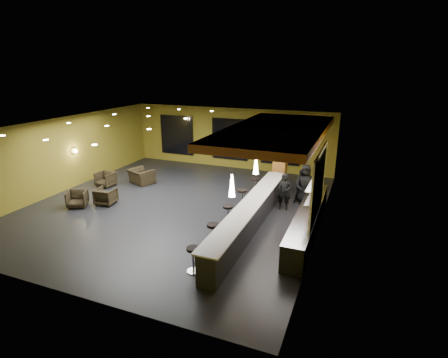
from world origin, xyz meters
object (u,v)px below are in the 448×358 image
at_px(bar_stool_1, 213,232).
at_px(staff_c, 305,184).
at_px(armchair_b, 106,196).
at_px(armchair_c, 106,179).
at_px(bar_stool_4, 255,185).
at_px(bar_counter, 251,217).
at_px(pendant_1, 256,165).
at_px(bar_stool_0, 193,256).
at_px(staff_b, 302,187).
at_px(armchair_a, 77,199).
at_px(pendant_0, 232,186).
at_px(prep_counter, 308,221).
at_px(staff_a, 284,192).
at_px(bar_stool_3, 242,197).
at_px(armchair_d, 141,176).
at_px(pendant_2, 273,150).
at_px(bar_stool_2, 228,213).
at_px(column, 281,155).

bearing_deg(bar_stool_1, staff_c, 66.75).
relative_size(armchair_b, armchair_c, 0.99).
height_order(armchair_c, bar_stool_4, bar_stool_4).
bearing_deg(bar_counter, pendant_1, 90.00).
bearing_deg(bar_stool_0, bar_counter, 78.13).
height_order(staff_b, bar_stool_0, staff_b).
bearing_deg(pendant_1, armchair_a, -171.12).
bearing_deg(bar_counter, pendant_0, -90.00).
distance_m(staff_b, armchair_b, 8.59).
bearing_deg(armchair_c, prep_counter, -3.84).
distance_m(staff_a, bar_stool_3, 1.77).
bearing_deg(bar_counter, staff_b, 68.17).
xyz_separation_m(armchair_d, bar_stool_0, (6.11, -6.29, 0.13)).
distance_m(pendant_2, bar_stool_2, 3.63).
bearing_deg(armchair_b, prep_counter, 175.44).
bearing_deg(bar_stool_1, armchair_d, 142.07).
bearing_deg(prep_counter, armchair_c, 172.04).
xyz_separation_m(prep_counter, staff_c, (-0.58, 2.81, 0.45)).
height_order(column, armchair_d, column).
distance_m(pendant_2, bar_stool_1, 5.14).
bearing_deg(bar_counter, armchair_d, 156.42).
bearing_deg(bar_stool_3, pendant_0, -76.17).
bearing_deg(column, pendant_2, -90.00).
distance_m(bar_stool_1, bar_stool_4, 5.16).
height_order(pendant_2, bar_stool_4, pendant_2).
xyz_separation_m(armchair_c, bar_stool_1, (7.45, -3.68, 0.16)).
relative_size(armchair_d, bar_stool_0, 1.47).
xyz_separation_m(bar_counter, staff_c, (1.42, 3.31, 0.38)).
relative_size(pendant_0, armchair_b, 0.87).
bearing_deg(bar_stool_1, bar_stool_0, -88.03).
bearing_deg(staff_c, staff_a, -132.98).
height_order(bar_stool_0, bar_stool_2, bar_stool_2).
bearing_deg(armchair_c, armchair_a, -71.77).
bearing_deg(bar_stool_0, armchair_c, 145.03).
height_order(bar_counter, bar_stool_4, bar_counter).
relative_size(pendant_1, staff_a, 0.45).
relative_size(armchair_c, armchair_d, 0.69).
xyz_separation_m(armchair_d, bar_stool_3, (5.90, -1.26, 0.17)).
distance_m(armchair_b, bar_stool_3, 5.94).
bearing_deg(armchair_c, bar_stool_4, 15.49).
bearing_deg(armchair_c, bar_stool_1, -22.15).
xyz_separation_m(bar_counter, armchair_c, (-8.20, 1.93, -0.13)).
xyz_separation_m(armchair_a, armchair_d, (0.73, 3.65, 0.02)).
relative_size(staff_c, armchair_a, 2.22).
bearing_deg(bar_stool_1, armchair_a, 171.05).
bearing_deg(bar_counter, bar_stool_3, 118.12).
height_order(pendant_0, bar_stool_2, pendant_0).
bearing_deg(armchair_c, pendant_1, -5.75).
bearing_deg(pendant_0, bar_stool_2, 114.16).
xyz_separation_m(bar_stool_0, bar_stool_4, (-0.15, 6.73, 0.04)).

